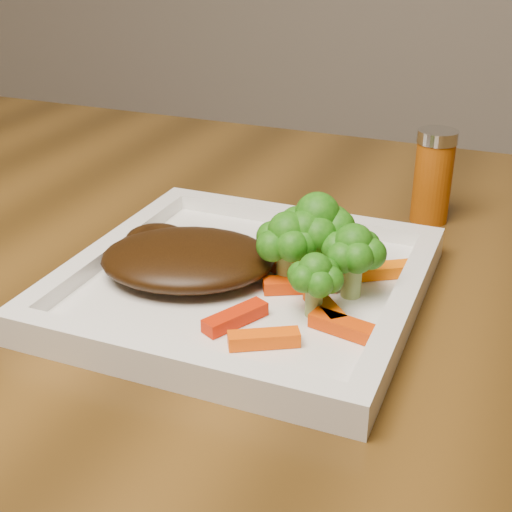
% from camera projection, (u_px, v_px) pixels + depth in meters
% --- Properties ---
extents(plate, '(0.27, 0.27, 0.01)m').
position_uv_depth(plate, '(244.00, 289.00, 0.57)').
color(plate, white).
rests_on(plate, dining_table).
extents(steak, '(0.17, 0.15, 0.03)m').
position_uv_depth(steak, '(188.00, 259.00, 0.57)').
color(steak, black).
rests_on(steak, plate).
extents(broccoli_0, '(0.07, 0.07, 0.07)m').
position_uv_depth(broccoli_0, '(316.00, 236.00, 0.56)').
color(broccoli_0, '#1A6C12').
rests_on(broccoli_0, plate).
extents(broccoli_1, '(0.06, 0.06, 0.06)m').
position_uv_depth(broccoli_1, '(353.00, 258.00, 0.53)').
color(broccoli_1, '#1C6711').
rests_on(broccoli_1, plate).
extents(broccoli_2, '(0.06, 0.06, 0.06)m').
position_uv_depth(broccoli_2, '(315.00, 279.00, 0.51)').
color(broccoli_2, '#197112').
rests_on(broccoli_2, plate).
extents(broccoli_3, '(0.07, 0.07, 0.06)m').
position_uv_depth(broccoli_3, '(287.00, 249.00, 0.55)').
color(broccoli_3, '#2A6811').
rests_on(broccoli_3, plate).
extents(carrot_0, '(0.05, 0.04, 0.01)m').
position_uv_depth(carrot_0, '(264.00, 339.00, 0.48)').
color(carrot_0, '#FA5104').
rests_on(carrot_0, plate).
extents(carrot_1, '(0.06, 0.03, 0.01)m').
position_uv_depth(carrot_1, '(347.00, 328.00, 0.50)').
color(carrot_1, '#D23903').
rests_on(carrot_1, plate).
extents(carrot_2, '(0.04, 0.05, 0.01)m').
position_uv_depth(carrot_2, '(235.00, 317.00, 0.51)').
color(carrot_2, red).
rests_on(carrot_2, plate).
extents(carrot_3, '(0.06, 0.04, 0.01)m').
position_uv_depth(carrot_3, '(387.00, 270.00, 0.57)').
color(carrot_3, '#FF6C04').
rests_on(carrot_3, plate).
extents(carrot_4, '(0.04, 0.06, 0.01)m').
position_uv_depth(carrot_4, '(296.00, 254.00, 0.60)').
color(carrot_4, '#FF5704').
rests_on(carrot_4, plate).
extents(carrot_5, '(0.04, 0.05, 0.01)m').
position_uv_depth(carrot_5, '(324.00, 307.00, 0.52)').
color(carrot_5, '#DF4E03').
rests_on(carrot_5, plate).
extents(carrot_6, '(0.06, 0.04, 0.01)m').
position_uv_depth(carrot_6, '(299.00, 284.00, 0.55)').
color(carrot_6, red).
rests_on(carrot_6, plate).
extents(spice_shaker, '(0.04, 0.04, 0.09)m').
position_uv_depth(spice_shaker, '(433.00, 177.00, 0.69)').
color(spice_shaker, '#9C4708').
rests_on(spice_shaker, dining_table).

